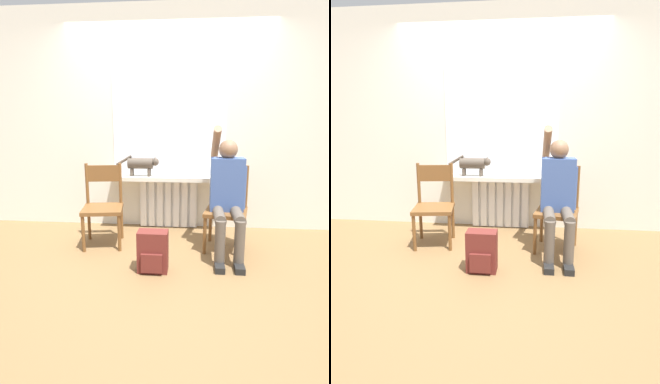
% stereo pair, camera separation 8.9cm
% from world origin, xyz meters
% --- Properties ---
extents(ground_plane, '(12.00, 12.00, 0.00)m').
position_xyz_m(ground_plane, '(0.00, 0.00, 0.00)').
color(ground_plane, brown).
extents(wall_with_window, '(7.00, 0.06, 2.70)m').
position_xyz_m(wall_with_window, '(0.00, 1.23, 1.35)').
color(wall_with_window, silver).
rests_on(wall_with_window, ground_plane).
extents(radiator, '(0.74, 0.08, 0.64)m').
position_xyz_m(radiator, '(-0.00, 1.15, 0.32)').
color(radiator, white).
rests_on(radiator, ground_plane).
extents(windowsill, '(1.46, 0.29, 0.05)m').
position_xyz_m(windowsill, '(0.00, 1.05, 0.66)').
color(windowsill, silver).
rests_on(windowsill, radiator).
extents(window_glass, '(1.40, 0.01, 1.30)m').
position_xyz_m(window_glass, '(0.00, 1.20, 1.34)').
color(window_glass, white).
rests_on(window_glass, windowsill).
extents(chair_left, '(0.49, 0.49, 0.89)m').
position_xyz_m(chair_left, '(-0.67, 0.51, 0.45)').
color(chair_left, brown).
rests_on(chair_left, ground_plane).
extents(chair_right, '(0.50, 0.50, 0.89)m').
position_xyz_m(chair_right, '(0.67, 0.51, 0.45)').
color(chair_right, brown).
rests_on(chair_right, ground_plane).
extents(person, '(0.36, 1.01, 1.31)m').
position_xyz_m(person, '(0.67, 0.38, 0.64)').
color(person, brown).
rests_on(person, ground_plane).
extents(cat, '(0.53, 0.13, 0.26)m').
position_xyz_m(cat, '(-0.32, 1.03, 0.84)').
color(cat, '#4C4238').
rests_on(cat, windowsill).
extents(backpack, '(0.27, 0.20, 0.38)m').
position_xyz_m(backpack, '(-0.04, -0.12, 0.19)').
color(backpack, maroon).
rests_on(backpack, ground_plane).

